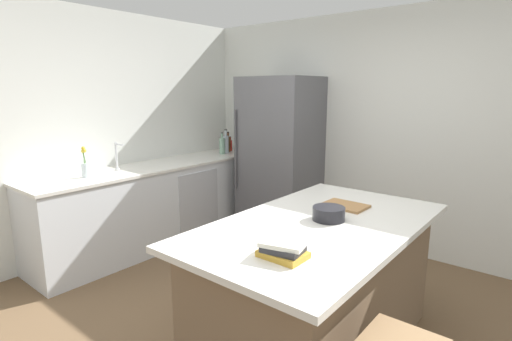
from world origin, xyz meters
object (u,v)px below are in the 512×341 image
at_px(hot_sauce_bottle, 230,145).
at_px(cookbook_stack, 283,250).
at_px(syrup_bottle, 228,144).
at_px(refrigerator, 280,157).
at_px(cutting_board, 345,206).
at_px(flower_vase, 85,167).
at_px(kitchen_island, 317,286).
at_px(soda_bottle, 226,144).
at_px(sink_faucet, 117,156).
at_px(mixing_bowl, 329,214).
at_px(gin_bottle, 222,146).

bearing_deg(hot_sauce_bottle, cookbook_stack, -42.72).
bearing_deg(syrup_bottle, refrigerator, -4.00).
xyz_separation_m(hot_sauce_bottle, cutting_board, (2.45, -1.39, -0.08)).
height_order(flower_vase, cutting_board, flower_vase).
height_order(kitchen_island, soda_bottle, soda_bottle).
relative_size(kitchen_island, soda_bottle, 5.96).
bearing_deg(syrup_bottle, cutting_board, -28.52).
bearing_deg(cutting_board, soda_bottle, 152.95).
bearing_deg(sink_faucet, syrup_bottle, 88.84).
xyz_separation_m(sink_faucet, mixing_bowl, (2.50, 0.01, -0.12)).
bearing_deg(syrup_bottle, gin_bottle, -69.94).
distance_m(kitchen_island, refrigerator, 2.32).
relative_size(kitchen_island, refrigerator, 1.00).
bearing_deg(sink_faucet, hot_sauce_bottle, 90.02).
height_order(kitchen_island, syrup_bottle, syrup_bottle).
relative_size(refrigerator, gin_bottle, 6.68).
bearing_deg(soda_bottle, kitchen_island, -34.30).
bearing_deg(hot_sauce_bottle, sink_faucet, -89.98).
relative_size(refrigerator, hot_sauce_bottle, 9.59).
relative_size(refrigerator, cookbook_stack, 7.49).
height_order(sink_faucet, cookbook_stack, sink_faucet).
bearing_deg(mixing_bowl, gin_bottle, 148.59).
xyz_separation_m(refrigerator, hot_sauce_bottle, (-0.95, 0.14, 0.05)).
relative_size(soda_bottle, gin_bottle, 1.12).
bearing_deg(cutting_board, cookbook_stack, -81.01).
relative_size(kitchen_island, mixing_bowl, 8.88).
bearing_deg(gin_bottle, mixing_bowl, -31.41).
height_order(flower_vase, soda_bottle, soda_bottle).
height_order(mixing_bowl, cutting_board, mixing_bowl).
height_order(kitchen_island, cookbook_stack, cookbook_stack).
bearing_deg(kitchen_island, hot_sauce_bottle, 143.80).
xyz_separation_m(hot_sauce_bottle, soda_bottle, (0.10, -0.19, 0.05)).
bearing_deg(kitchen_island, cookbook_stack, -77.84).
height_order(sink_faucet, gin_bottle, sink_faucet).
height_order(refrigerator, gin_bottle, refrigerator).
height_order(sink_faucet, soda_bottle, soda_bottle).
bearing_deg(refrigerator, syrup_bottle, 176.00).
bearing_deg(gin_bottle, refrigerator, 8.50).
bearing_deg(syrup_bottle, mixing_bowl, -33.85).
distance_m(hot_sauce_bottle, gin_bottle, 0.29).
height_order(cookbook_stack, cutting_board, cookbook_stack).
height_order(flower_vase, syrup_bottle, flower_vase).
bearing_deg(refrigerator, kitchen_island, -47.58).
distance_m(cookbook_stack, cutting_board, 1.03).
relative_size(syrup_bottle, soda_bottle, 0.86).
distance_m(syrup_bottle, soda_bottle, 0.13).
distance_m(kitchen_island, flower_vase, 2.51).
bearing_deg(soda_bottle, mixing_bowl, -32.71).
distance_m(refrigerator, flower_vase, 2.18).
distance_m(hot_sauce_bottle, soda_bottle, 0.22).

